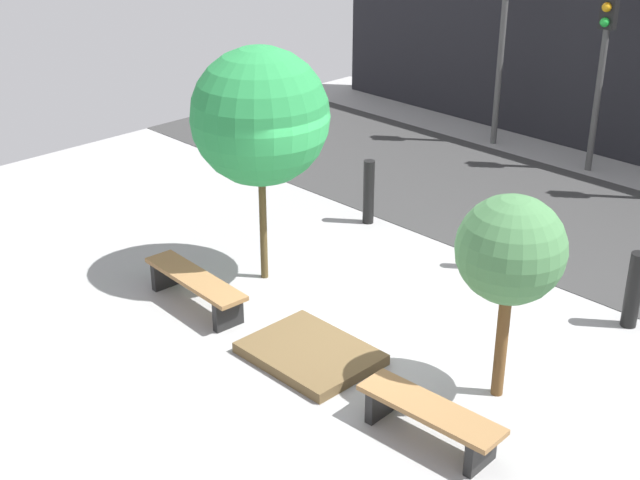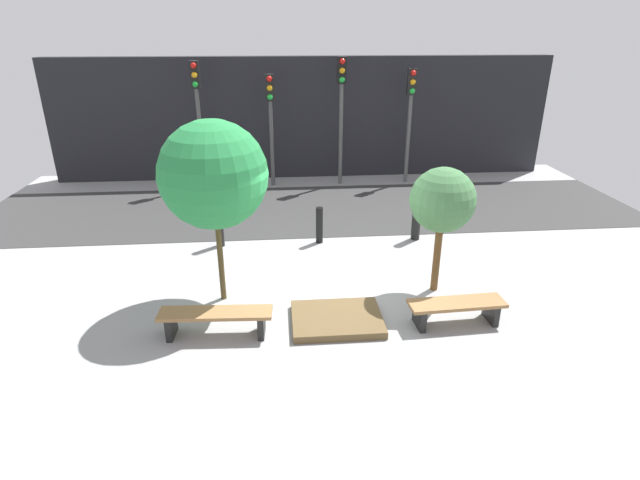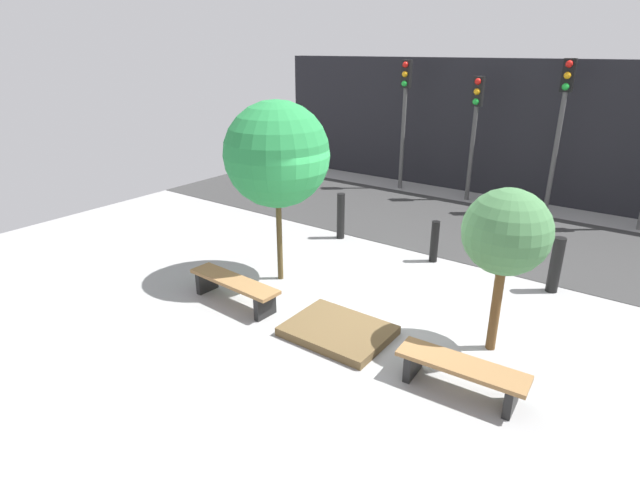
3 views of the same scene
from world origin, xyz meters
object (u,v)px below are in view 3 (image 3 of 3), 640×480
object	(u,v)px
bench_right	(461,371)
traffic_light_mid_west	(475,116)
tree_behind_left_bench	(277,155)
bollard_far_left	(341,216)
planter_bed	(338,331)
bollard_left	(434,242)
traffic_light_west	(405,102)
traffic_light_mid_east	(562,110)
bench_left	(234,286)
tree_behind_right_bench	(506,233)
bollard_center	(556,265)

from	to	relation	value
bench_right	traffic_light_mid_west	bearing A→B (deg)	107.15
bench_right	tree_behind_left_bench	distance (m)	4.70
bench_right	bollard_far_left	xyz separation A→B (m)	(-4.32, 3.70, 0.23)
planter_bed	bollard_left	xyz separation A→B (m)	(0.00, 3.50, 0.37)
traffic_light_west	traffic_light_mid_east	xyz separation A→B (m)	(4.33, 0.00, 0.06)
bench_left	tree_behind_right_bench	distance (m)	4.47
bench_left	planter_bed	size ratio (longest dim) A/B	1.20
bollard_center	traffic_light_west	xyz separation A→B (m)	(-5.55, 4.74, 2.10)
bollard_center	traffic_light_mid_east	bearing A→B (deg)	104.46
bollard_center	traffic_light_mid_east	xyz separation A→B (m)	(-1.22, 4.74, 2.16)
traffic_light_west	tree_behind_left_bench	bearing A→B (deg)	-80.34
bench_left	traffic_light_west	size ratio (longest dim) A/B	0.49
planter_bed	traffic_light_mid_west	world-z (taller)	traffic_light_mid_west
bollard_left	tree_behind_left_bench	bearing A→B (deg)	-129.08
bollard_far_left	traffic_light_west	bearing A→B (deg)	101.23
bench_right	bollard_left	world-z (taller)	bollard_left
tree_behind_right_bench	bench_right	bearing A→B (deg)	-90.00
tree_behind_right_bench	traffic_light_mid_west	world-z (taller)	traffic_light_mid_west
bollard_far_left	bollard_left	xyz separation A→B (m)	(2.31, 0.00, -0.10)
bench_left	bench_right	size ratio (longest dim) A/B	1.12
bollard_left	bollard_center	world-z (taller)	bollard_center
bench_right	traffic_light_mid_east	size ratio (longest dim) A/B	0.43
tree_behind_left_bench	traffic_light_mid_west	distance (m)	7.29
tree_behind_left_bench	bench_left	bearing A→B (deg)	-90.00
traffic_light_mid_west	tree_behind_left_bench	bearing A→B (deg)	-97.37
traffic_light_mid_west	planter_bed	bearing A→B (deg)	-82.52
bench_right	traffic_light_west	world-z (taller)	traffic_light_west
traffic_light_west	traffic_light_mid_east	bearing A→B (deg)	0.00
bench_left	bollard_far_left	size ratio (longest dim) A/B	1.74
bollard_far_left	traffic_light_mid_east	distance (m)	6.21
planter_bed	bollard_center	size ratio (longest dim) A/B	1.49
tree_behind_right_bench	traffic_light_mid_east	xyz separation A→B (m)	(-0.93, 7.23, 0.87)
bench_left	bench_right	world-z (taller)	bench_left
traffic_light_mid_east	bollard_center	bearing A→B (deg)	-75.54
tree_behind_right_bench	planter_bed	bearing A→B (deg)	-153.20
bollard_center	planter_bed	bearing A→B (deg)	-123.36
tree_behind_left_bench	traffic_light_mid_west	size ratio (longest dim) A/B	0.97
traffic_light_mid_west	bench_left	bearing A→B (deg)	-96.32
bench_right	planter_bed	xyz separation A→B (m)	(-2.02, 0.20, -0.24)
bollard_left	traffic_light_mid_west	world-z (taller)	traffic_light_mid_west
bench_left	planter_bed	xyz separation A→B (m)	(2.02, 0.20, -0.26)
bollard_far_left	planter_bed	bearing A→B (deg)	-56.64
planter_bed	tree_behind_right_bench	distance (m)	2.85
planter_bed	traffic_light_mid_west	size ratio (longest dim) A/B	0.45
traffic_light_mid_east	planter_bed	bearing A→B (deg)	-97.48
traffic_light_mid_east	traffic_light_mid_west	bearing A→B (deg)	-179.97
tree_behind_left_bench	traffic_light_mid_west	bearing A→B (deg)	82.63
planter_bed	bench_left	bearing A→B (deg)	-174.34
traffic_light_mid_west	traffic_light_mid_east	xyz separation A→B (m)	(2.16, 0.00, 0.31)
tree_behind_left_bench	bollard_left	bearing A→B (deg)	50.92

